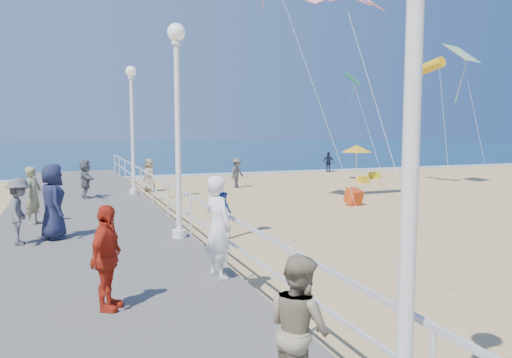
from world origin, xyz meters
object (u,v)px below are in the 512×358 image
object	(u,v)px
lamp_post_near	(414,66)
spectator_3	(107,258)
spectator_2	(19,211)
beach_walker_c	(149,175)
beach_umbrella	(357,149)
toddler_held	(223,211)
woman_holding_toddler	(218,227)
beach_walker_a	(237,173)
spectator_6	(33,196)
box_kite	(354,198)
lamp_post_mid	(177,108)
spectator_4	(53,202)
beach_chair_left	(375,175)
beach_walker_b	(329,162)
spectator_1	(299,329)
lamp_post_far	(132,116)
spectator_5	(85,179)
beach_chair_right	(363,179)

from	to	relation	value
lamp_post_near	spectator_3	bearing A→B (deg)	115.72
lamp_post_near	spectator_2	distance (m)	10.58
beach_walker_c	beach_umbrella	size ratio (longest dim) A/B	0.78
toddler_held	beach_walker_c	distance (m)	16.26
woman_holding_toddler	beach_walker_a	distance (m)	17.43
spectator_2	spectator_6	xyz separation A→B (m)	(0.16, 2.63, 0.04)
spectator_3	beach_umbrella	bearing A→B (deg)	-13.14
box_kite	beach_walker_a	bearing A→B (deg)	98.95
lamp_post_mid	spectator_4	size ratio (longest dim) A/B	2.82
spectator_4	beach_chair_left	size ratio (longest dim) A/B	3.43
lamp_post_near	spectator_4	world-z (taller)	lamp_post_near
spectator_4	spectator_6	size ratio (longest dim) A/B	1.13
lamp_post_near	beach_walker_b	distance (m)	32.53
lamp_post_near	spectator_1	world-z (taller)	lamp_post_near
lamp_post_far	toddler_held	xyz separation A→B (m)	(0.10, -12.48, -2.04)
beach_walker_a	beach_walker_b	xyz separation A→B (m)	(9.35, 6.84, -0.08)
box_kite	spectator_1	bearing A→B (deg)	-133.30
beach_walker_a	beach_walker_c	distance (m)	4.64
beach_walker_b	box_kite	xyz separation A→B (m)	(-6.85, -14.39, -0.43)
toddler_held	spectator_6	size ratio (longest dim) A/B	0.44
spectator_5	toddler_held	bearing A→B (deg)	-175.83
spectator_5	box_kite	world-z (taller)	spectator_5
spectator_3	beach_walker_c	bearing A→B (deg)	16.77
woman_holding_toddler	beach_chair_right	xyz separation A→B (m)	(13.54, 16.03, -1.15)
spectator_6	beach_walker_b	xyz separation A→B (m)	(18.77, 16.36, -0.51)
beach_chair_left	beach_umbrella	bearing A→B (deg)	-179.38
lamp_post_far	spectator_3	xyz separation A→B (m)	(-2.11, -13.63, -2.45)
beach_walker_c	beach_umbrella	xyz separation A→B (m)	(12.97, 1.55, 1.08)
lamp_post_near	beach_chair_left	distance (m)	28.21
woman_holding_toddler	box_kite	distance (m)	12.25
spectator_1	beach_walker_a	bearing A→B (deg)	-28.38
spectator_6	beach_chair_right	bearing A→B (deg)	-32.01
spectator_2	spectator_5	world-z (taller)	spectator_2
lamp_post_mid	box_kite	xyz separation A→B (m)	(8.37, 5.20, -3.36)
box_kite	spectator_5	bearing A→B (deg)	153.53
spectator_6	lamp_post_mid	bearing A→B (deg)	-102.58
woman_holding_toddler	spectator_1	bearing A→B (deg)	157.76
lamp_post_far	spectator_2	bearing A→B (deg)	-113.84
lamp_post_far	spectator_5	xyz separation A→B (m)	(-1.94, -0.63, -2.50)
woman_holding_toddler	spectator_2	xyz separation A→B (m)	(-3.66, 4.24, -0.15)
lamp_post_near	beach_walker_b	xyz separation A→B (m)	(15.22, 28.59, -2.94)
lamp_post_near	spectator_3	size ratio (longest dim) A/B	3.28
beach_walker_c	beach_umbrella	world-z (taller)	beach_umbrella
beach_chair_right	woman_holding_toddler	bearing A→B (deg)	-130.19
beach_walker_b	beach_chair_right	size ratio (longest dim) A/B	2.64
spectator_4	spectator_6	xyz separation A→B (m)	(-0.58, 2.29, -0.11)
beach_walker_a	beach_umbrella	xyz separation A→B (m)	(8.33, 1.51, 1.11)
beach_walker_c	box_kite	bearing A→B (deg)	22.24
lamp_post_far	box_kite	bearing A→B (deg)	-24.39
lamp_post_far	beach_walker_b	world-z (taller)	lamp_post_far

